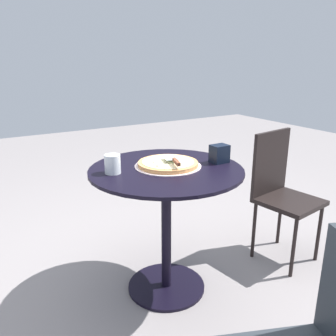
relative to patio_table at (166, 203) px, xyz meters
name	(u,v)px	position (x,y,z in m)	size (l,w,h in m)	color
ground_plane	(166,287)	(0.00, 0.00, -0.55)	(10.00, 10.00, 0.00)	gray
patio_table	(166,203)	(0.00, 0.00, 0.00)	(0.84, 0.84, 0.76)	black
pizza_on_tray	(168,164)	(0.03, -0.03, 0.22)	(0.37, 0.37, 0.04)	beige
pizza_server	(174,160)	(-0.03, -0.03, 0.25)	(0.21, 0.11, 0.02)	silver
drinking_cup	(113,164)	(0.07, 0.28, 0.25)	(0.08, 0.08, 0.10)	silver
napkin_dispenser	(219,154)	(-0.06, -0.32, 0.25)	(0.10, 0.08, 0.10)	black
patio_chair_far	(281,188)	(-0.06, -0.85, -0.05)	(0.41, 0.41, 0.87)	black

